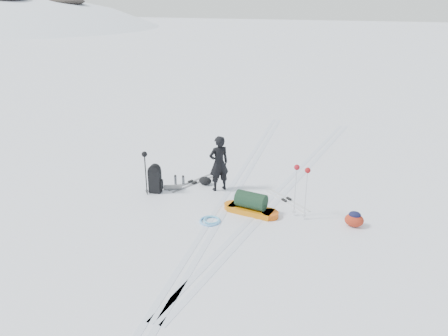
{
  "coord_description": "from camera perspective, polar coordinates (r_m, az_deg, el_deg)",
  "views": [
    {
      "loc": [
        3.55,
        -10.22,
        5.31
      ],
      "look_at": [
        -0.12,
        0.2,
        0.95
      ],
      "focal_mm": 35.0,
      "sensor_mm": 36.0,
      "label": 1
    }
  ],
  "objects": [
    {
      "name": "touring_skis_grey",
      "position": [
        13.33,
        -4.15,
        -1.93
      ],
      "size": [
        0.92,
        1.68,
        0.06
      ],
      "rotation": [
        0.0,
        0.0,
        1.16
      ],
      "color": "gray",
      "rests_on": "ground"
    },
    {
      "name": "touring_skis_white",
      "position": [
        12.31,
        8.15,
        -4.18
      ],
      "size": [
        1.5,
        1.27,
        0.06
      ],
      "rotation": [
        0.0,
        0.0,
        -0.67
      ],
      "color": "silver",
      "rests_on": "ground"
    },
    {
      "name": "ski_poles_silver",
      "position": [
        10.97,
        10.13,
        -0.88
      ],
      "size": [
        0.43,
        0.26,
        1.42
      ],
      "rotation": [
        0.0,
        0.0,
        -0.22
      ],
      "color": "silver",
      "rests_on": "ground"
    },
    {
      "name": "ski_poles_black",
      "position": [
        12.38,
        -10.31,
        1.1
      ],
      "size": [
        0.16,
        0.16,
        1.3
      ],
      "rotation": [
        0.0,
        0.0,
        0.08
      ],
      "color": "black",
      "rests_on": "ground"
    },
    {
      "name": "small_daypack",
      "position": [
        11.28,
        16.65,
        -6.42
      ],
      "size": [
        0.47,
        0.35,
        0.4
      ],
      "rotation": [
        0.0,
        0.0,
        -0.01
      ],
      "color": "maroon",
      "rests_on": "ground"
    },
    {
      "name": "ground",
      "position": [
        12.05,
        0.21,
        -4.6
      ],
      "size": [
        200.0,
        200.0,
        0.0
      ],
      "primitive_type": "plane",
      "color": "white",
      "rests_on": "ground"
    },
    {
      "name": "thermos_pair",
      "position": [
        13.21,
        -5.87,
        -1.59
      ],
      "size": [
        0.32,
        0.19,
        0.31
      ],
      "rotation": [
        0.0,
        0.0,
        -0.39
      ],
      "color": "#54575B",
      "rests_on": "ground"
    },
    {
      "name": "pulk_sled",
      "position": [
        11.45,
        3.54,
        -4.87
      ],
      "size": [
        1.57,
        0.66,
        0.58
      ],
      "rotation": [
        0.0,
        0.0,
        -0.14
      ],
      "color": "orange",
      "rests_on": "ground"
    },
    {
      "name": "stuff_sack",
      "position": [
        13.17,
        -2.47,
        -1.68
      ],
      "size": [
        0.45,
        0.37,
        0.24
      ],
      "rotation": [
        0.0,
        0.0,
        0.22
      ],
      "color": "black",
      "rests_on": "ground"
    },
    {
      "name": "ski_tracks",
      "position": [
        12.64,
        4.14,
        -3.33
      ],
      "size": [
        3.38,
        17.97,
        0.01
      ],
      "color": "silver",
      "rests_on": "ground"
    },
    {
      "name": "rope_coil",
      "position": [
        11.1,
        -1.77,
        -6.87
      ],
      "size": [
        0.64,
        0.64,
        0.06
      ],
      "rotation": [
        0.0,
        0.0,
        -0.21
      ],
      "color": "#63AFF0",
      "rests_on": "ground"
    },
    {
      "name": "expedition_rucksack",
      "position": [
        12.71,
        -8.72,
        -1.48
      ],
      "size": [
        0.84,
        0.65,
        0.85
      ],
      "rotation": [
        0.0,
        0.0,
        0.13
      ],
      "color": "black",
      "rests_on": "ground"
    },
    {
      "name": "skier",
      "position": [
        12.55,
        -0.67,
        0.6
      ],
      "size": [
        0.71,
        0.7,
        1.65
      ],
      "primitive_type": "imported",
      "rotation": [
        0.0,
        0.0,
        3.91
      ],
      "color": "black",
      "rests_on": "ground"
    }
  ]
}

